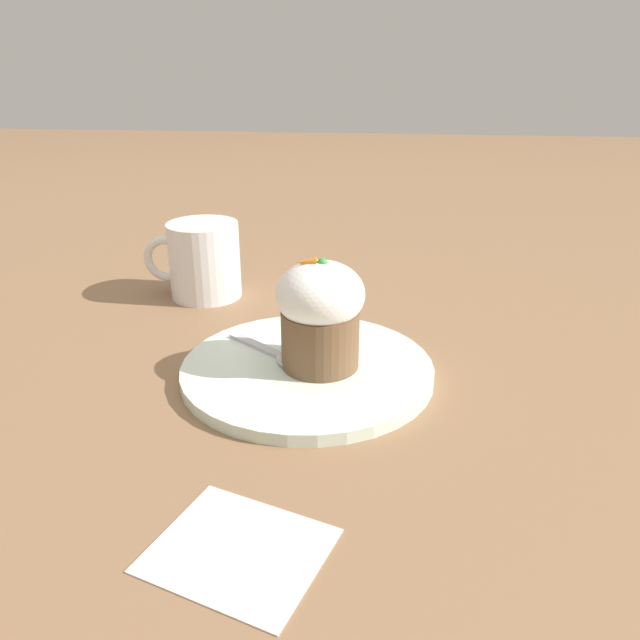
# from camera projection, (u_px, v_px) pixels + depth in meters

# --- Properties ---
(ground_plane) EXTENTS (4.00, 4.00, 0.00)m
(ground_plane) POSITION_uv_depth(u_px,v_px,m) (307.00, 375.00, 0.63)
(ground_plane) COLOR #846042
(dessert_plate) EXTENTS (0.25, 0.25, 0.01)m
(dessert_plate) POSITION_uv_depth(u_px,v_px,m) (307.00, 370.00, 0.63)
(dessert_plate) COLOR silver
(dessert_plate) RESTS_ON ground_plane
(carrot_cake) EXTENTS (0.09, 0.09, 0.11)m
(carrot_cake) POSITION_uv_depth(u_px,v_px,m) (320.00, 314.00, 0.60)
(carrot_cake) COLOR brown
(carrot_cake) RESTS_ON dessert_plate
(spoon) EXTENTS (0.12, 0.10, 0.01)m
(spoon) POSITION_uv_depth(u_px,v_px,m) (290.00, 359.00, 0.63)
(spoon) COLOR #B7B7BC
(spoon) RESTS_ON dessert_plate
(coffee_cup) EXTENTS (0.13, 0.09, 0.10)m
(coffee_cup) POSITION_uv_depth(u_px,v_px,m) (203.00, 260.00, 0.81)
(coffee_cup) COLOR white
(coffee_cup) RESTS_ON ground_plane
(paper_napkin) EXTENTS (0.13, 0.12, 0.00)m
(paper_napkin) POSITION_uv_depth(u_px,v_px,m) (238.00, 550.00, 0.41)
(paper_napkin) COLOR white
(paper_napkin) RESTS_ON ground_plane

